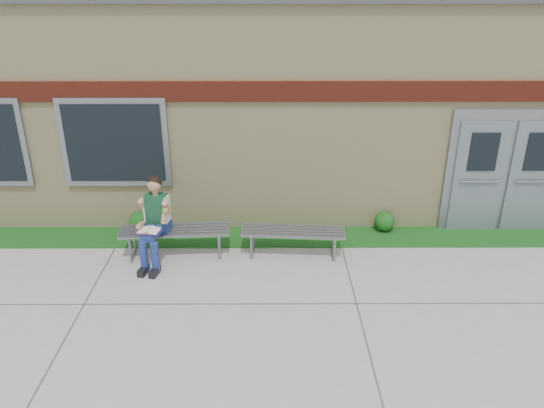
{
  "coord_description": "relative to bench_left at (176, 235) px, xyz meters",
  "views": [
    {
      "loc": [
        -0.27,
        -6.0,
        4.51
      ],
      "look_at": [
        -0.24,
        1.7,
        1.07
      ],
      "focal_mm": 35.0,
      "sensor_mm": 36.0,
      "label": 1
    }
  ],
  "objects": [
    {
      "name": "bench_left",
      "position": [
        0.0,
        0.0,
        0.0
      ],
      "size": [
        1.87,
        0.63,
        0.48
      ],
      "rotation": [
        0.0,
        0.0,
        0.07
      ],
      "color": "slate",
      "rests_on": "ground"
    },
    {
      "name": "shrub_mid",
      "position": [
        -0.82,
        0.85,
        -0.16
      ],
      "size": [
        0.38,
        0.38,
        0.38
      ],
      "primitive_type": "sphere",
      "color": "#134A16",
      "rests_on": "grass_strip"
    },
    {
      "name": "ground",
      "position": [
        1.88,
        -2.0,
        -0.37
      ],
      "size": [
        80.0,
        80.0,
        0.0
      ],
      "primitive_type": "plane",
      "color": "#9E9E99",
      "rests_on": "ground"
    },
    {
      "name": "girl",
      "position": [
        -0.28,
        -0.22,
        0.39
      ],
      "size": [
        0.54,
        0.93,
        1.47
      ],
      "rotation": [
        0.0,
        0.0,
        -0.18
      ],
      "color": "navy",
      "rests_on": "ground"
    },
    {
      "name": "shrub_east",
      "position": [
        3.74,
        0.85,
        -0.16
      ],
      "size": [
        0.37,
        0.37,
        0.37
      ],
      "primitive_type": "sphere",
      "color": "#134A16",
      "rests_on": "grass_strip"
    },
    {
      "name": "bench_right",
      "position": [
        2.0,
        0.0,
        -0.02
      ],
      "size": [
        1.78,
        0.61,
        0.45
      ],
      "rotation": [
        0.0,
        0.0,
        -0.07
      ],
      "color": "slate",
      "rests_on": "ground"
    },
    {
      "name": "school_building",
      "position": [
        1.87,
        3.99,
        1.73
      ],
      "size": [
        16.2,
        6.22,
        4.2
      ],
      "color": "beige",
      "rests_on": "ground"
    },
    {
      "name": "grass_strip",
      "position": [
        1.88,
        0.6,
        -0.36
      ],
      "size": [
        16.0,
        0.8,
        0.02
      ],
      "primitive_type": "cube",
      "color": "#134A16",
      "rests_on": "ground"
    }
  ]
}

